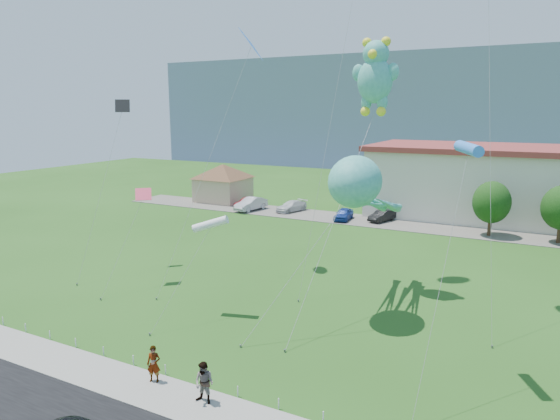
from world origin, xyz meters
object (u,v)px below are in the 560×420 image
at_px(parked_car_blue, 344,214).
at_px(octopus_kite, 361,191).
at_px(pavilion, 223,179).
at_px(pedestrian_right, 204,383).
at_px(pedestrian_left, 154,364).
at_px(teddy_bear_kite, 375,75).
at_px(parked_car_white, 291,206).
at_px(parked_car_red, 247,202).
at_px(parked_car_silver, 251,204).
at_px(parked_car_black, 382,216).

relative_size(parked_car_blue, octopus_kite, 0.29).
height_order(pavilion, pedestrian_right, pavilion).
relative_size(pedestrian_left, octopus_kite, 0.13).
bearing_deg(pavilion, parked_car_blue, -11.58).
bearing_deg(teddy_bear_kite, parked_car_white, 127.80).
xyz_separation_m(parked_car_red, teddy_bear_kite, (22.50, -20.88, 13.70)).
distance_m(parked_car_red, parked_car_silver, 2.04).
distance_m(parked_car_silver, parked_car_blue, 12.11).
relative_size(pavilion, teddy_bear_kite, 0.55).
bearing_deg(parked_car_red, parked_car_blue, 3.54).
height_order(pedestrian_left, parked_car_silver, pedestrian_left).
distance_m(pavilion, parked_car_silver, 8.00).
height_order(parked_car_blue, teddy_bear_kite, teddy_bear_kite).
bearing_deg(parked_car_white, parked_car_blue, 4.90).
height_order(pedestrian_left, parked_car_blue, pedestrian_left).
xyz_separation_m(pedestrian_left, teddy_bear_kite, (4.69, 16.83, 13.50)).
bearing_deg(pedestrian_right, parked_car_silver, 115.82).
bearing_deg(pedestrian_left, pedestrian_right, -27.59).
xyz_separation_m(pedestrian_right, teddy_bear_kite, (1.65, 17.16, 13.44)).
bearing_deg(pedestrian_right, parked_car_red, 116.54).
distance_m(parked_car_white, parked_car_blue, 7.52).
xyz_separation_m(pavilion, parked_car_black, (22.80, -2.51, -2.34)).
xyz_separation_m(pavilion, parked_car_red, (5.24, -2.41, -2.27)).
xyz_separation_m(parked_car_white, octopus_kite, (17.05, -25.34, 6.78)).
bearing_deg(parked_car_blue, teddy_bear_kite, -69.61).
bearing_deg(octopus_kite, parked_car_blue, 112.24).
relative_size(pavilion, parked_car_silver, 1.93).
distance_m(pedestrian_right, parked_car_white, 40.94).
xyz_separation_m(parked_car_blue, octopus_kite, (9.70, -23.73, 6.76)).
distance_m(pavilion, octopus_kite, 39.87).
height_order(parked_car_red, teddy_bear_kite, teddy_bear_kite).
xyz_separation_m(parked_car_red, parked_car_white, (6.17, 0.17, -0.05)).
distance_m(parked_car_white, octopus_kite, 31.28).
distance_m(pavilion, parked_car_black, 23.05).
distance_m(parked_car_silver, parked_car_white, 5.04).
height_order(pavilion, parked_car_black, pavilion).
xyz_separation_m(parked_car_black, octopus_kite, (5.66, -25.06, 6.79)).
bearing_deg(octopus_kite, pavilion, 135.91).
bearing_deg(teddy_bear_kite, octopus_kite, -80.49).
height_order(pavilion, teddy_bear_kite, teddy_bear_kite).
relative_size(parked_car_silver, parked_car_white, 1.08).
distance_m(parked_car_silver, parked_car_black, 16.21).
xyz_separation_m(pavilion, parked_car_silver, (6.64, -3.88, -2.18)).
height_order(parked_car_blue, octopus_kite, octopus_kite).
distance_m(pavilion, pedestrian_left, 46.31).
height_order(pedestrian_left, octopus_kite, octopus_kite).
relative_size(pedestrian_left, parked_car_red, 0.42).
distance_m(pavilion, teddy_bear_kite, 37.98).
bearing_deg(parked_car_red, parked_car_silver, -36.83).
distance_m(pedestrian_left, parked_car_white, 39.63).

